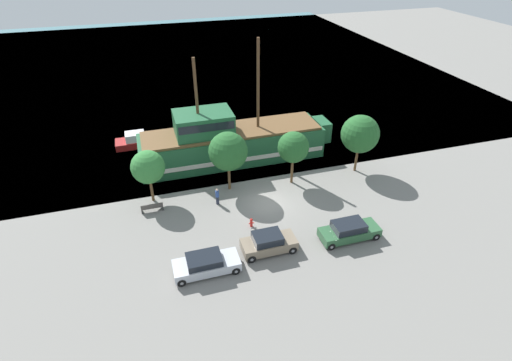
# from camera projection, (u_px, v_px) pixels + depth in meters

# --- Properties ---
(ground_plane) EXTENTS (160.00, 160.00, 0.00)m
(ground_plane) POSITION_uv_depth(u_px,v_px,m) (269.00, 203.00, 35.16)
(ground_plane) COLOR gray
(water_surface) EXTENTS (80.00, 80.00, 0.00)m
(water_surface) POSITION_uv_depth(u_px,v_px,m) (190.00, 63.00, 70.62)
(water_surface) COLOR teal
(water_surface) RESTS_ON ground
(pirate_ship) EXTENTS (19.82, 4.79, 12.11)m
(pirate_ship) POSITION_uv_depth(u_px,v_px,m) (230.00, 141.00, 40.63)
(pirate_ship) COLOR #1E5633
(pirate_ship) RESTS_ON water_surface
(moored_boat_dockside) EXTENTS (5.10, 2.03, 1.56)m
(moored_boat_dockside) POSITION_uv_depth(u_px,v_px,m) (138.00, 141.00, 44.03)
(moored_boat_dockside) COLOR maroon
(moored_boat_dockside) RESTS_ON water_surface
(parked_car_curb_front) EXTENTS (4.63, 1.93, 1.41)m
(parked_car_curb_front) POSITION_uv_depth(u_px,v_px,m) (206.00, 264.00, 27.81)
(parked_car_curb_front) COLOR #B7BCC6
(parked_car_curb_front) RESTS_ON ground_plane
(parked_car_curb_mid) EXTENTS (4.68, 1.83, 1.53)m
(parked_car_curb_mid) POSITION_uv_depth(u_px,v_px,m) (349.00, 231.00, 30.76)
(parked_car_curb_mid) COLOR #2D5B38
(parked_car_curb_mid) RESTS_ON ground_plane
(parked_car_curb_rear) EXTENTS (4.07, 1.84, 1.58)m
(parked_car_curb_rear) POSITION_uv_depth(u_px,v_px,m) (269.00, 243.00, 29.55)
(parked_car_curb_rear) COLOR #7F705B
(parked_car_curb_rear) RESTS_ON ground_plane
(fire_hydrant) EXTENTS (0.42, 0.25, 0.76)m
(fire_hydrant) POSITION_uv_depth(u_px,v_px,m) (251.00, 222.00, 32.19)
(fire_hydrant) COLOR red
(fire_hydrant) RESTS_ON ground_plane
(bench_promenade_east) EXTENTS (1.84, 0.45, 0.85)m
(bench_promenade_east) POSITION_uv_depth(u_px,v_px,m) (152.00, 207.00, 33.83)
(bench_promenade_east) COLOR #4C4742
(bench_promenade_east) RESTS_ON ground_plane
(pedestrian_walking_near) EXTENTS (0.32, 0.32, 1.59)m
(pedestrian_walking_near) POSITION_uv_depth(u_px,v_px,m) (217.00, 196.00, 34.58)
(pedestrian_walking_near) COLOR #232838
(pedestrian_walking_near) RESTS_ON ground_plane
(tree_row_east) EXTENTS (2.87, 2.87, 4.86)m
(tree_row_east) POSITION_uv_depth(u_px,v_px,m) (148.00, 167.00, 33.64)
(tree_row_east) COLOR brown
(tree_row_east) RESTS_ON ground_plane
(tree_row_mideast) EXTENTS (3.47, 3.47, 5.67)m
(tree_row_mideast) POSITION_uv_depth(u_px,v_px,m) (228.00, 151.00, 34.91)
(tree_row_mideast) COLOR brown
(tree_row_mideast) RESTS_ON ground_plane
(tree_row_midwest) EXTENTS (2.86, 2.86, 5.18)m
(tree_row_midwest) POSITION_uv_depth(u_px,v_px,m) (293.00, 147.00, 35.96)
(tree_row_midwest) COLOR brown
(tree_row_midwest) RESTS_ON ground_plane
(tree_row_west) EXTENTS (3.61, 3.61, 5.81)m
(tree_row_west) POSITION_uv_depth(u_px,v_px,m) (360.00, 134.00, 37.67)
(tree_row_west) COLOR brown
(tree_row_west) RESTS_ON ground_plane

